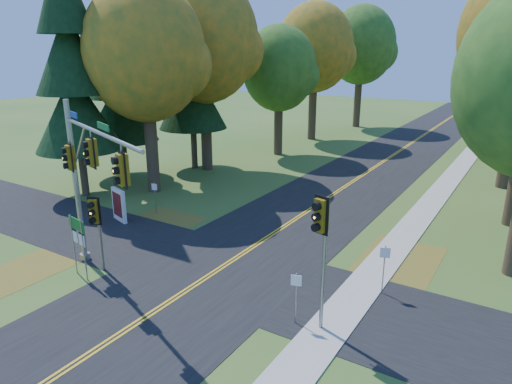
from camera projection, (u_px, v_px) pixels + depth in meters
The scene contains 25 objects.
ground at pixel (192, 287), 19.51m from camera, with size 160.00×160.00×0.00m, color #335B20.
road_main at pixel (192, 287), 19.50m from camera, with size 8.00×160.00×0.02m, color black.
road_cross at pixel (220, 269), 21.12m from camera, with size 60.00×6.00×0.02m, color black.
centerline_left at pixel (190, 286), 19.55m from camera, with size 0.10×160.00×0.01m, color gold.
centerline_right at pixel (194, 287), 19.45m from camera, with size 0.10×160.00×0.01m, color gold.
sidewalk_east at pixel (326, 333), 16.35m from camera, with size 1.60×160.00×0.06m, color #9E998E.
leaf_patch_w_near at pixel (149, 227), 26.03m from camera, with size 4.00×6.00×0.00m, color brown.
leaf_patch_e at pixel (391, 271), 20.89m from camera, with size 3.50×8.00×0.00m, color brown.
leaf_patch_w_far at pixel (23, 271), 20.89m from camera, with size 3.00×5.00×0.00m, color brown.
tree_w_a at pixel (147, 53), 29.87m from camera, with size 8.00×8.00×14.15m.
tree_w_b at pixel (205, 40), 35.48m from camera, with size 8.60×8.60×15.38m.
tree_w_c at pixel (280, 69), 41.70m from camera, with size 6.80×6.80×11.91m.
tree_w_d at pixel (316, 48), 48.48m from camera, with size 8.20×8.20×14.56m.
tree_w_e at pixel (362, 46), 56.58m from camera, with size 8.40×8.40×14.97m.
pine_a at pixel (70, 58), 28.95m from camera, with size 5.60×5.60×19.48m.
pine_b at pixel (117, 71), 34.05m from camera, with size 5.60×5.60×17.31m.
pine_c at pixel (190, 49), 36.10m from camera, with size 5.60×5.60×20.56m.
traffic_mast at pixel (86, 170), 18.96m from camera, with size 7.91×3.33×7.66m.
east_signal_pole at pixel (321, 231), 15.33m from camera, with size 0.59×0.69×5.16m.
ped_signal_pole at pixel (95, 217), 20.04m from camera, with size 0.54×0.65×3.62m.
route_sign_cluster at pixel (78, 235), 19.86m from camera, with size 1.31×0.29×2.84m.
info_kiosk at pixel (119, 205), 26.71m from camera, with size 1.42×0.62×1.98m.
reg_sign_e_north at pixel (384, 261), 18.60m from camera, with size 0.39×0.19×2.15m.
reg_sign_e_south at pixel (296, 289), 16.55m from camera, with size 0.38×0.15×2.06m.
reg_sign_w at pixel (155, 192), 27.84m from camera, with size 0.38×0.09×1.99m.
Camera 1 is at (11.58, -13.24, 9.77)m, focal length 32.00 mm.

